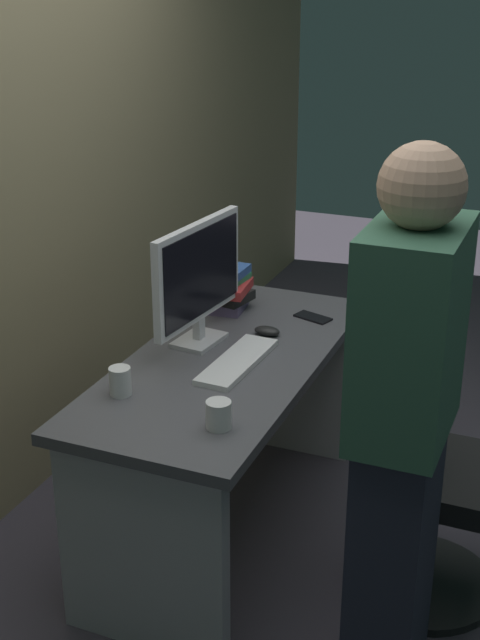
# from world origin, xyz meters

# --- Properties ---
(ground_plane) EXTENTS (9.00, 9.00, 0.00)m
(ground_plane) POSITION_xyz_m (0.00, 0.00, 0.00)
(ground_plane) COLOR #3D3842
(desk) EXTENTS (1.46, 0.65, 0.73)m
(desk) POSITION_xyz_m (0.00, 0.00, 0.51)
(desk) COLOR #4C4C51
(desk) RESTS_ON ground
(office_chair) EXTENTS (0.52, 0.52, 0.94)m
(office_chair) POSITION_xyz_m (-0.05, -0.70, 0.43)
(office_chair) COLOR black
(office_chair) RESTS_ON ground
(person_at_desk) EXTENTS (0.40, 0.24, 1.64)m
(person_at_desk) POSITION_xyz_m (-0.51, -0.74, 0.84)
(person_at_desk) COLOR #262838
(person_at_desk) RESTS_ON ground
(monitor) EXTENTS (0.54, 0.16, 0.46)m
(monitor) POSITION_xyz_m (0.08, 0.15, 0.98)
(monitor) COLOR silver
(monitor) RESTS_ON desk
(keyboard) EXTENTS (0.44, 0.15, 0.02)m
(keyboard) POSITION_xyz_m (-0.04, -0.06, 0.74)
(keyboard) COLOR white
(keyboard) RESTS_ON desk
(mouse) EXTENTS (0.06, 0.10, 0.03)m
(mouse) POSITION_xyz_m (0.24, -0.06, 0.74)
(mouse) COLOR black
(mouse) RESTS_ON desk
(cup_near_keyboard) EXTENTS (0.08, 0.08, 0.09)m
(cup_near_keyboard) POSITION_xyz_m (-0.48, -0.18, 0.77)
(cup_near_keyboard) COLOR silver
(cup_near_keyboard) RESTS_ON desk
(cup_by_monitor) EXTENTS (0.07, 0.07, 0.09)m
(cup_by_monitor) POSITION_xyz_m (-0.40, 0.20, 0.77)
(cup_by_monitor) COLOR silver
(cup_by_monitor) RESTS_ON desk
(book_stack) EXTENTS (0.21, 0.16, 0.17)m
(book_stack) POSITION_xyz_m (0.42, 0.17, 0.82)
(book_stack) COLOR #594C72
(book_stack) RESTS_ON desk
(cell_phone) EXTENTS (0.11, 0.16, 0.01)m
(cell_phone) POSITION_xyz_m (0.46, -0.17, 0.73)
(cell_phone) COLOR black
(cell_phone) RESTS_ON desk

